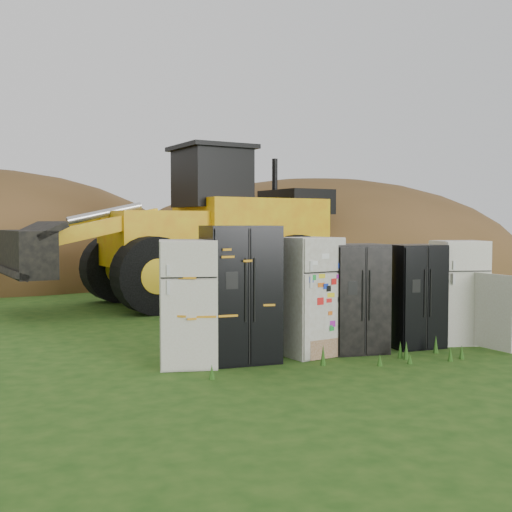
{
  "coord_description": "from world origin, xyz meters",
  "views": [
    {
      "loc": [
        -4.75,
        -8.69,
        2.01
      ],
      "look_at": [
        -0.58,
        2.0,
        1.41
      ],
      "focal_mm": 45.0,
      "sensor_mm": 36.0,
      "label": 1
    }
  ],
  "objects_px": {
    "fridge_black_side": "(240,294)",
    "wheel_loader": "(176,224)",
    "fridge_leftmost": "(188,303)",
    "fridge_black_right": "(414,296)",
    "fridge_dark_mid": "(356,298)",
    "fridge_open_door": "(459,292)",
    "fridge_sticker": "(309,296)"
  },
  "relations": [
    {
      "from": "fridge_leftmost",
      "to": "fridge_open_door",
      "type": "distance_m",
      "value": 4.67
    },
    {
      "from": "fridge_black_side",
      "to": "fridge_open_door",
      "type": "bearing_deg",
      "value": 2.36
    },
    {
      "from": "fridge_open_door",
      "to": "fridge_black_right",
      "type": "bearing_deg",
      "value": -165.86
    },
    {
      "from": "fridge_open_door",
      "to": "wheel_loader",
      "type": "bearing_deg",
      "value": 129.31
    },
    {
      "from": "fridge_leftmost",
      "to": "wheel_loader",
      "type": "bearing_deg",
      "value": 90.07
    },
    {
      "from": "fridge_black_side",
      "to": "wheel_loader",
      "type": "distance_m",
      "value": 6.73
    },
    {
      "from": "fridge_leftmost",
      "to": "fridge_black_side",
      "type": "bearing_deg",
      "value": 13.7
    },
    {
      "from": "fridge_leftmost",
      "to": "fridge_sticker",
      "type": "distance_m",
      "value": 1.9
    },
    {
      "from": "fridge_leftmost",
      "to": "wheel_loader",
      "type": "xyz_separation_m",
      "value": [
        1.51,
        6.63,
        1.08
      ]
    },
    {
      "from": "fridge_black_side",
      "to": "wheel_loader",
      "type": "height_order",
      "value": "wheel_loader"
    },
    {
      "from": "wheel_loader",
      "to": "fridge_leftmost",
      "type": "bearing_deg",
      "value": -111.5
    },
    {
      "from": "fridge_open_door",
      "to": "fridge_black_side",
      "type": "bearing_deg",
      "value": -166.14
    },
    {
      "from": "fridge_black_side",
      "to": "fridge_sticker",
      "type": "bearing_deg",
      "value": 4.09
    },
    {
      "from": "fridge_open_door",
      "to": "fridge_dark_mid",
      "type": "bearing_deg",
      "value": -165.42
    },
    {
      "from": "fridge_open_door",
      "to": "wheel_loader",
      "type": "relative_size",
      "value": 0.21
    },
    {
      "from": "fridge_black_side",
      "to": "fridge_dark_mid",
      "type": "distance_m",
      "value": 1.91
    },
    {
      "from": "fridge_black_right",
      "to": "fridge_open_door",
      "type": "height_order",
      "value": "fridge_open_door"
    },
    {
      "from": "fridge_leftmost",
      "to": "fridge_sticker",
      "type": "xyz_separation_m",
      "value": [
        1.9,
        0.05,
        0.01
      ]
    },
    {
      "from": "fridge_leftmost",
      "to": "fridge_black_right",
      "type": "relative_size",
      "value": 1.07
    },
    {
      "from": "fridge_leftmost",
      "to": "fridge_black_right",
      "type": "distance_m",
      "value": 3.77
    },
    {
      "from": "fridge_open_door",
      "to": "fridge_leftmost",
      "type": "bearing_deg",
      "value": -166.02
    },
    {
      "from": "fridge_sticker",
      "to": "wheel_loader",
      "type": "distance_m",
      "value": 6.68
    },
    {
      "from": "fridge_leftmost",
      "to": "fridge_open_door",
      "type": "height_order",
      "value": "fridge_leftmost"
    },
    {
      "from": "fridge_dark_mid",
      "to": "wheel_loader",
      "type": "relative_size",
      "value": 0.21
    },
    {
      "from": "fridge_dark_mid",
      "to": "fridge_open_door",
      "type": "height_order",
      "value": "fridge_open_door"
    },
    {
      "from": "fridge_black_side",
      "to": "fridge_sticker",
      "type": "xyz_separation_m",
      "value": [
        1.12,
        0.04,
        -0.09
      ]
    },
    {
      "from": "fridge_leftmost",
      "to": "fridge_black_right",
      "type": "xyz_separation_m",
      "value": [
        3.77,
        0.01,
        -0.06
      ]
    },
    {
      "from": "fridge_dark_mid",
      "to": "wheel_loader",
      "type": "bearing_deg",
      "value": 107.78
    },
    {
      "from": "fridge_open_door",
      "to": "wheel_loader",
      "type": "xyz_separation_m",
      "value": [
        -3.16,
        6.61,
        1.11
      ]
    },
    {
      "from": "fridge_black_right",
      "to": "wheel_loader",
      "type": "relative_size",
      "value": 0.2
    },
    {
      "from": "fridge_open_door",
      "to": "fridge_sticker",
      "type": "bearing_deg",
      "value": -166.84
    },
    {
      "from": "fridge_dark_mid",
      "to": "fridge_black_right",
      "type": "distance_m",
      "value": 1.08
    }
  ]
}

